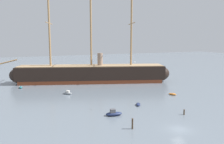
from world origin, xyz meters
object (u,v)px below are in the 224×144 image
(tall_ship, at_px, (91,73))
(dinghy_near_centre, at_px, (138,104))
(mooring_piling_left_pair, at_px, (184,112))
(seagull_in_flight, at_px, (135,62))
(dinghy_mid_right, at_px, (172,94))
(sailboat_distant_centre, at_px, (86,77))
(motorboat_foreground_left, at_px, (114,113))
(mooring_piling_nearest, at_px, (132,124))
(motorboat_alongside_bow, at_px, (67,93))
(dinghy_far_left, at_px, (21,87))
(motorboat_far_right, at_px, (158,77))

(tall_ship, height_order, dinghy_near_centre, tall_ship)
(mooring_piling_left_pair, bearing_deg, dinghy_near_centre, 118.98)
(tall_ship, relative_size, seagull_in_flight, 62.07)
(dinghy_mid_right, distance_m, seagull_in_flight, 23.37)
(sailboat_distant_centre, bearing_deg, motorboat_foreground_left, -100.25)
(mooring_piling_nearest, bearing_deg, motorboat_alongside_bow, 99.18)
(tall_ship, relative_size, dinghy_near_centre, 23.94)
(sailboat_distant_centre, xyz_separation_m, mooring_piling_nearest, (-9.08, -60.05, 0.57))
(dinghy_mid_right, relative_size, mooring_piling_nearest, 1.26)
(dinghy_mid_right, distance_m, motorboat_alongside_bow, 33.53)
(dinghy_near_centre, relative_size, mooring_piling_left_pair, 2.19)
(mooring_piling_nearest, relative_size, seagull_in_flight, 1.99)
(dinghy_near_centre, height_order, mooring_piling_left_pair, mooring_piling_left_pair)
(dinghy_far_left, height_order, sailboat_distant_centre, sailboat_distant_centre)
(dinghy_near_centre, height_order, motorboat_far_right, motorboat_far_right)
(mooring_piling_left_pair, relative_size, seagull_in_flight, 1.19)
(mooring_piling_left_pair, bearing_deg, dinghy_far_left, 126.12)
(dinghy_near_centre, bearing_deg, motorboat_far_right, 48.91)
(motorboat_foreground_left, bearing_deg, dinghy_mid_right, 22.82)
(motorboat_far_right, height_order, mooring_piling_nearest, mooring_piling_nearest)
(tall_ship, relative_size, sailboat_distant_centre, 11.14)
(seagull_in_flight, bearing_deg, motorboat_far_right, 48.65)
(seagull_in_flight, bearing_deg, motorboat_alongside_bow, 117.76)
(dinghy_mid_right, xyz_separation_m, mooring_piling_left_pair, (-9.63, -16.57, 0.35))
(motorboat_far_right, bearing_deg, dinghy_mid_right, -116.18)
(dinghy_mid_right, height_order, dinghy_far_left, dinghy_far_left)
(mooring_piling_left_pair, bearing_deg, seagull_in_flight, 136.77)
(sailboat_distant_centre, distance_m, mooring_piling_left_pair, 57.71)
(tall_ship, distance_m, mooring_piling_nearest, 50.18)
(tall_ship, height_order, mooring_piling_nearest, tall_ship)
(dinghy_near_centre, distance_m, motorboat_far_right, 45.17)
(tall_ship, xyz_separation_m, dinghy_far_left, (-26.89, -0.11, -3.37))
(seagull_in_flight, bearing_deg, tall_ship, 87.64)
(motorboat_foreground_left, height_order, dinghy_near_centre, motorboat_foreground_left)
(motorboat_alongside_bow, height_order, seagull_in_flight, seagull_in_flight)
(sailboat_distant_centre, distance_m, mooring_piling_nearest, 60.74)
(motorboat_foreground_left, bearing_deg, mooring_piling_nearest, -88.59)
(motorboat_alongside_bow, bearing_deg, dinghy_near_centre, -53.75)
(motorboat_alongside_bow, relative_size, mooring_piling_left_pair, 2.37)
(dinghy_near_centre, xyz_separation_m, dinghy_far_left, (-27.99, 35.70, 0.01))
(motorboat_alongside_bow, bearing_deg, dinghy_mid_right, -25.28)
(dinghy_mid_right, relative_size, motorboat_alongside_bow, 0.89)
(dinghy_near_centre, height_order, seagull_in_flight, seagull_in_flight)
(motorboat_foreground_left, height_order, seagull_in_flight, seagull_in_flight)
(motorboat_far_right, relative_size, mooring_piling_nearest, 1.93)
(dinghy_near_centre, bearing_deg, motorboat_foreground_left, -152.16)
(tall_ship, distance_m, seagull_in_flight, 39.48)
(dinghy_near_centre, xyz_separation_m, sailboat_distant_centre, (-0.10, 46.41, 0.20))
(tall_ship, bearing_deg, seagull_in_flight, -92.36)
(motorboat_foreground_left, relative_size, sailboat_distant_centre, 0.67)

